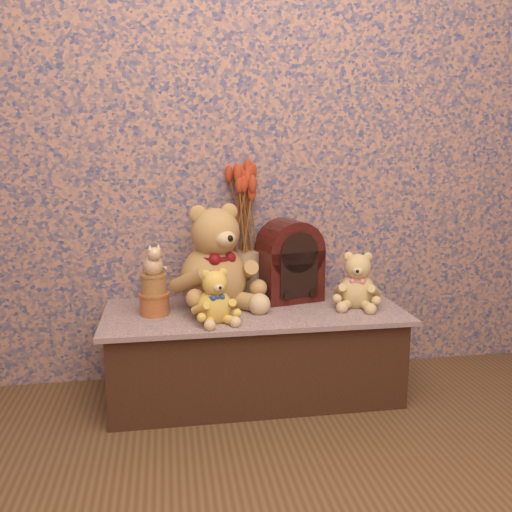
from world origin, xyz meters
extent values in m
cube|color=#394575|center=(0.00, 1.50, 1.30)|extent=(3.00, 0.10, 2.60)
cube|color=#33456A|center=(0.00, 1.24, 0.19)|extent=(1.25, 0.55, 0.38)
cylinder|color=tan|center=(-0.01, 1.41, 0.49)|extent=(0.17, 0.17, 0.22)
cylinder|color=#C78A3A|center=(-0.41, 1.23, 0.43)|extent=(0.15, 0.15, 0.09)
cylinder|color=tan|center=(-0.41, 1.23, 0.51)|extent=(0.12, 0.12, 0.08)
camera|label=1|loc=(-0.35, -0.95, 1.05)|focal=38.18mm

